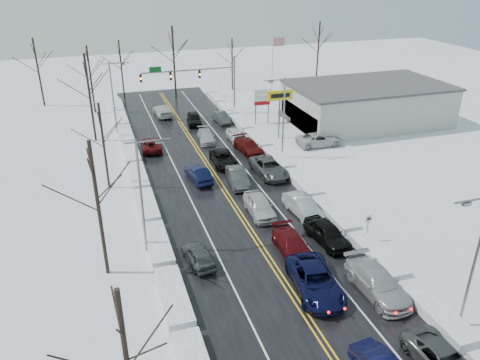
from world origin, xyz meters
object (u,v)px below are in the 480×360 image
object	(u,v)px
tires_plus_sign	(280,99)
dealership_building	(367,103)
oncoming_car_0	(199,181)
traffic_signal_mast	(199,77)
flagpole	(273,65)

from	to	relation	value
tires_plus_sign	dealership_building	world-z (taller)	tires_plus_sign
tires_plus_sign	oncoming_car_0	size ratio (longest dim) A/B	1.30
traffic_signal_mast	dealership_building	bearing A→B (deg)	-25.95
flagpole	dealership_building	xyz separation A→B (m)	(8.80, -12.00, -3.27)
dealership_building	flagpole	bearing A→B (deg)	126.27
traffic_signal_mast	oncoming_car_0	bearing A→B (deg)	-104.04
flagpole	oncoming_car_0	size ratio (longest dim) A/B	2.17
tires_plus_sign	flagpole	xyz separation A→B (m)	(4.67, 14.01, 0.93)
traffic_signal_mast	flagpole	bearing A→B (deg)	9.73
flagpole	tires_plus_sign	bearing A→B (deg)	-108.44
tires_plus_sign	oncoming_car_0	bearing A→B (deg)	-143.49
flagpole	dealership_building	bearing A→B (deg)	-53.73
dealership_building	oncoming_car_0	bearing A→B (deg)	-156.66
dealership_building	oncoming_car_0	world-z (taller)	dealership_building
oncoming_car_0	dealership_building	bearing A→B (deg)	-162.93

